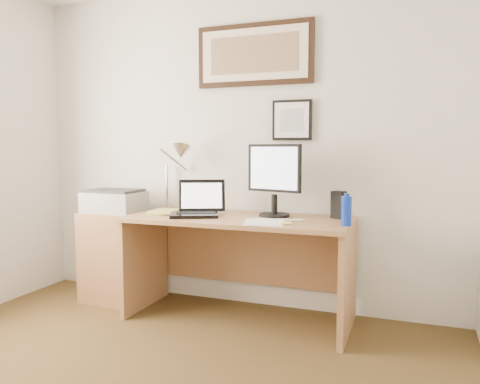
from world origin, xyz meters
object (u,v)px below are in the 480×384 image
at_px(side_cabinet, 118,256).
at_px(lcd_monitor, 274,176).
at_px(laptop, 197,208).
at_px(book, 152,211).
at_px(printer, 115,201).
at_px(desk, 242,247).
at_px(water_bottle, 346,211).

xyz_separation_m(side_cabinet, lcd_monitor, (1.30, 0.06, 0.68)).
height_order(laptop, lcd_monitor, lcd_monitor).
distance_m(side_cabinet, book, 0.55).
bearing_deg(side_cabinet, printer, 177.17).
xyz_separation_m(side_cabinet, desk, (1.07, 0.04, 0.15)).
bearing_deg(water_bottle, book, 176.92).
bearing_deg(side_cabinet, water_bottle, -4.79).
xyz_separation_m(laptop, lcd_monitor, (0.54, 0.15, 0.23)).
height_order(water_bottle, printer, water_bottle).
bearing_deg(side_cabinet, lcd_monitor, 2.48).
bearing_deg(book, water_bottle, -3.08).
distance_m(desk, printer, 1.13).
bearing_deg(side_cabinet, book, -11.49).
relative_size(desk, printer, 3.64).
bearing_deg(water_bottle, lcd_monitor, 158.67).
distance_m(water_bottle, printer, 1.87).
xyz_separation_m(lcd_monitor, printer, (-1.32, -0.06, -0.22)).
bearing_deg(laptop, desk, 22.46).
height_order(side_cabinet, laptop, laptop).
bearing_deg(printer, desk, 1.82).
xyz_separation_m(water_bottle, laptop, (-1.08, 0.06, -0.04)).
bearing_deg(book, side_cabinet, 168.51).
bearing_deg(lcd_monitor, book, -171.94).
xyz_separation_m(side_cabinet, laptop, (0.76, -0.09, 0.44)).
height_order(desk, lcd_monitor, lcd_monitor).
distance_m(side_cabinet, printer, 0.45).
bearing_deg(lcd_monitor, side_cabinet, -177.52).
bearing_deg(printer, laptop, -6.70).
xyz_separation_m(water_bottle, desk, (-0.77, 0.19, -0.33)).
relative_size(water_bottle, printer, 0.42).
height_order(laptop, printer, laptop).
distance_m(side_cabinet, desk, 1.08).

